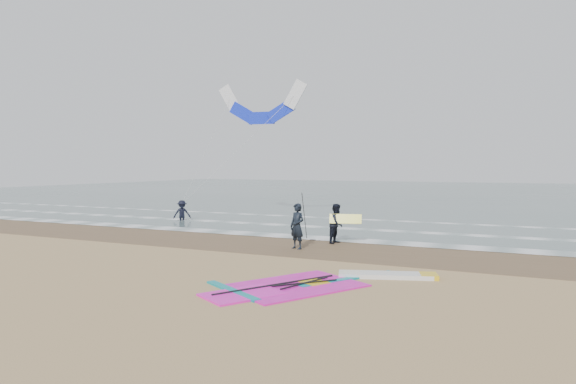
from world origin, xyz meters
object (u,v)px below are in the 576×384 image
at_px(windsurf_rig, 321,283).
at_px(surf_kite, 261,107).
at_px(person_standing, 297,226).
at_px(person_walking, 337,224).
at_px(person_wading, 182,208).

xyz_separation_m(windsurf_rig, surf_kite, (-9.96, 15.45, 6.75)).
distance_m(person_standing, person_walking, 2.20).
xyz_separation_m(windsurf_rig, person_wading, (-13.01, 11.38, 0.73)).
bearing_deg(surf_kite, windsurf_rig, -57.20).
distance_m(person_wading, surf_kite, 7.88).
relative_size(windsurf_rig, person_standing, 3.26).
distance_m(person_standing, surf_kite, 13.85).
bearing_deg(person_standing, person_wading, 167.00).
distance_m(person_walking, surf_kite, 12.97).
bearing_deg(person_wading, surf_kite, 10.61).
bearing_deg(surf_kite, person_walking, -46.64).
relative_size(windsurf_rig, person_wading, 3.72).
xyz_separation_m(person_standing, person_walking, (0.90, 2.01, -0.06)).
xyz_separation_m(person_standing, person_wading, (-10.06, 6.32, -0.11)).
height_order(windsurf_rig, person_walking, person_walking).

